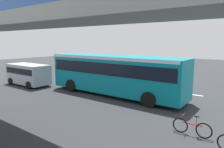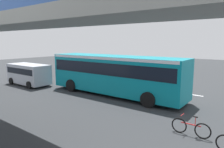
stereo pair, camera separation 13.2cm
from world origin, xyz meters
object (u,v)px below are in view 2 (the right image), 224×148
object	(u,v)px
city_bus	(114,72)
pedestrian	(123,78)
bicycle_red	(191,128)
parked_van	(29,73)

from	to	relation	value
city_bus	pedestrian	xyz separation A→B (m)	(1.04, -2.75, -1.00)
bicycle_red	pedestrian	bearing A→B (deg)	-38.78
parked_van	city_bus	bearing A→B (deg)	-168.13
pedestrian	city_bus	bearing A→B (deg)	110.63
parked_van	bicycle_red	world-z (taller)	parked_van
parked_van	bicycle_red	distance (m)	16.37
city_bus	pedestrian	bearing A→B (deg)	-69.37
parked_van	pedestrian	size ratio (longest dim) A/B	2.68
city_bus	bicycle_red	bearing A→B (deg)	151.88
parked_van	bicycle_red	bearing A→B (deg)	173.32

